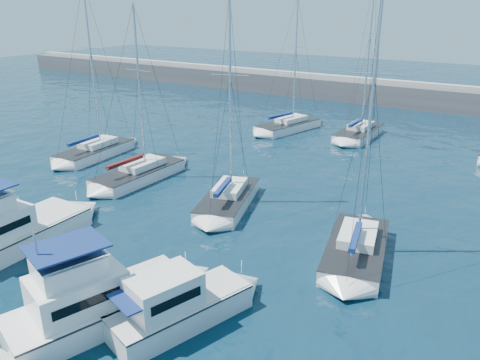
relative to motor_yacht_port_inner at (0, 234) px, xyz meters
The scene contains 11 objects.
ground 9.39m from the motor_yacht_port_inner, 29.37° to the left, with size 220.00×220.00×0.00m, color black.
breakwater 57.15m from the motor_yacht_port_inner, 81.83° to the left, with size 160.00×6.00×4.45m.
motor_yacht_port_inner is the anchor object (origin of this frame).
motor_yacht_stbd_inner 9.98m from the motor_yacht_port_inner, ahead, with size 5.56×8.96×4.69m.
motor_yacht_stbd_outer 13.11m from the motor_yacht_port_inner, ahead, with size 4.30×7.05×3.20m.
sailboat_mid_a 18.47m from the motor_yacht_port_inner, 121.97° to the left, with size 3.77×8.36×16.10m.
sailboat_mid_b 13.36m from the motor_yacht_port_inner, 97.36° to the left, with size 3.20×8.31×14.20m.
sailboat_mid_c 14.86m from the motor_yacht_port_inner, 59.41° to the left, with size 5.13×8.10×14.87m.
sailboat_mid_d 20.83m from the motor_yacht_port_inner, 30.64° to the left, with size 4.73×8.06×16.74m.
sailboat_back_a 34.62m from the motor_yacht_port_inner, 87.88° to the left, with size 5.02×8.99×14.90m.
sailboat_back_b 37.08m from the motor_yacht_port_inner, 75.51° to the left, with size 3.20×8.03×17.62m.
Camera 1 is at (16.98, -17.62, 13.78)m, focal length 35.00 mm.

